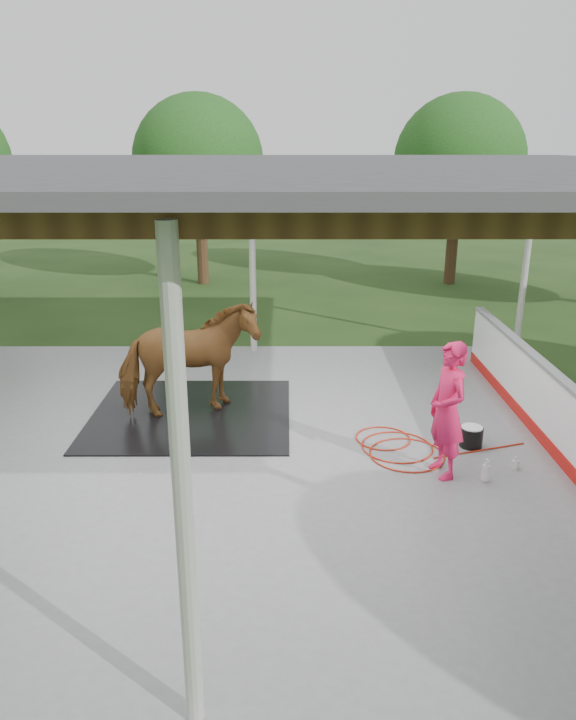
{
  "coord_description": "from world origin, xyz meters",
  "views": [
    {
      "loc": [
        0.72,
        -8.58,
        4.33
      ],
      "look_at": [
        0.73,
        0.38,
        1.29
      ],
      "focal_mm": 32.0,
      "sensor_mm": 36.0,
      "label": 1
    }
  ],
  "objects_px": {
    "wash_bucket": "(471,436)",
    "handler": "(447,410)",
    "dasher_board": "(553,414)",
    "horse": "(189,360)"
  },
  "relations": [
    {
      "from": "handler",
      "to": "horse",
      "type": "bearing_deg",
      "value": -134.06
    },
    {
      "from": "wash_bucket",
      "to": "handler",
      "type": "bearing_deg",
      "value": -126.3
    },
    {
      "from": "dasher_board",
      "to": "wash_bucket",
      "type": "relative_size",
      "value": 23.72
    },
    {
      "from": "horse",
      "to": "handler",
      "type": "distance_m",
      "value": 4.23
    },
    {
      "from": "dasher_board",
      "to": "handler",
      "type": "distance_m",
      "value": 1.97
    },
    {
      "from": "horse",
      "to": "handler",
      "type": "bearing_deg",
      "value": -138.5
    },
    {
      "from": "wash_bucket",
      "to": "dasher_board",
      "type": "bearing_deg",
      "value": -2.5
    },
    {
      "from": "handler",
      "to": "wash_bucket",
      "type": "bearing_deg",
      "value": 128.22
    },
    {
      "from": "horse",
      "to": "wash_bucket",
      "type": "relative_size",
      "value": 6.54
    },
    {
      "from": "dasher_board",
      "to": "wash_bucket",
      "type": "bearing_deg",
      "value": 177.5
    }
  ]
}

